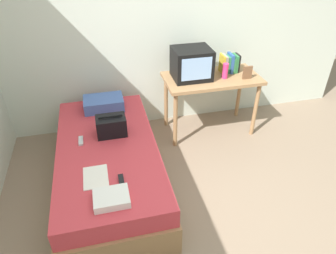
{
  "coord_description": "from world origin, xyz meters",
  "views": [
    {
      "loc": [
        -0.8,
        -1.66,
        2.34
      ],
      "look_at": [
        -0.16,
        0.96,
        0.53
      ],
      "focal_mm": 32.88,
      "sensor_mm": 36.0,
      "label": 1
    }
  ],
  "objects_px": {
    "book_row": "(230,64)",
    "remote_silver": "(81,141)",
    "water_bottle": "(225,71)",
    "folded_towel": "(111,198)",
    "tv": "(192,64)",
    "handbag": "(111,126)",
    "desk": "(211,84)",
    "picture_frame": "(247,73)",
    "magazine": "(96,177)",
    "remote_dark": "(121,181)",
    "bed": "(109,165)",
    "pillow": "(104,103)"
  },
  "relations": [
    {
      "from": "desk",
      "to": "book_row",
      "type": "xyz_separation_m",
      "value": [
        0.25,
        0.1,
        0.21
      ]
    },
    {
      "from": "tv",
      "to": "handbag",
      "type": "bearing_deg",
      "value": -150.67
    },
    {
      "from": "book_row",
      "to": "folded_towel",
      "type": "relative_size",
      "value": 0.83
    },
    {
      "from": "tv",
      "to": "magazine",
      "type": "xyz_separation_m",
      "value": [
        -1.22,
        -1.2,
        -0.44
      ]
    },
    {
      "from": "book_row",
      "to": "desk",
      "type": "bearing_deg",
      "value": -159.37
    },
    {
      "from": "remote_silver",
      "to": "desk",
      "type": "bearing_deg",
      "value": 20.55
    },
    {
      "from": "pillow",
      "to": "folded_towel",
      "type": "bearing_deg",
      "value": -91.66
    },
    {
      "from": "tv",
      "to": "handbag",
      "type": "xyz_separation_m",
      "value": [
        -1.02,
        -0.57,
        -0.35
      ]
    },
    {
      "from": "book_row",
      "to": "magazine",
      "type": "distance_m",
      "value": 2.17
    },
    {
      "from": "desk",
      "to": "picture_frame",
      "type": "xyz_separation_m",
      "value": [
        0.38,
        -0.15,
        0.18
      ]
    },
    {
      "from": "tv",
      "to": "pillow",
      "type": "xyz_separation_m",
      "value": [
        -1.07,
        -0.02,
        -0.38
      ]
    },
    {
      "from": "bed",
      "to": "handbag",
      "type": "bearing_deg",
      "value": 68.23
    },
    {
      "from": "handbag",
      "to": "remote_dark",
      "type": "height_order",
      "value": "handbag"
    },
    {
      "from": "desk",
      "to": "folded_towel",
      "type": "height_order",
      "value": "desk"
    },
    {
      "from": "picture_frame",
      "to": "remote_silver",
      "type": "distance_m",
      "value": 2.06
    },
    {
      "from": "water_bottle",
      "to": "remote_dark",
      "type": "bearing_deg",
      "value": -139.35
    },
    {
      "from": "desk",
      "to": "tv",
      "type": "distance_m",
      "value": 0.38
    },
    {
      "from": "remote_dark",
      "to": "magazine",
      "type": "bearing_deg",
      "value": 152.5
    },
    {
      "from": "water_bottle",
      "to": "magazine",
      "type": "distance_m",
      "value": 1.98
    },
    {
      "from": "remote_dark",
      "to": "desk",
      "type": "bearing_deg",
      "value": 45.01
    },
    {
      "from": "folded_towel",
      "to": "magazine",
      "type": "bearing_deg",
      "value": 109.95
    },
    {
      "from": "tv",
      "to": "handbag",
      "type": "relative_size",
      "value": 1.47
    },
    {
      "from": "remote_silver",
      "to": "handbag",
      "type": "bearing_deg",
      "value": 11.11
    },
    {
      "from": "picture_frame",
      "to": "handbag",
      "type": "distance_m",
      "value": 1.72
    },
    {
      "from": "bed",
      "to": "folded_towel",
      "type": "relative_size",
      "value": 7.14
    },
    {
      "from": "handbag",
      "to": "magazine",
      "type": "relative_size",
      "value": 1.03
    },
    {
      "from": "remote_dark",
      "to": "bed",
      "type": "bearing_deg",
      "value": 98.69
    },
    {
      "from": "book_row",
      "to": "remote_silver",
      "type": "bearing_deg",
      "value": -159.44
    },
    {
      "from": "tv",
      "to": "remote_silver",
      "type": "distance_m",
      "value": 1.54
    },
    {
      "from": "handbag",
      "to": "remote_silver",
      "type": "height_order",
      "value": "handbag"
    },
    {
      "from": "book_row",
      "to": "pillow",
      "type": "relative_size",
      "value": 0.51
    },
    {
      "from": "folded_towel",
      "to": "picture_frame",
      "type": "bearing_deg",
      "value": 37.0
    },
    {
      "from": "pillow",
      "to": "handbag",
      "type": "relative_size",
      "value": 1.51
    },
    {
      "from": "bed",
      "to": "book_row",
      "type": "distance_m",
      "value": 1.91
    },
    {
      "from": "picture_frame",
      "to": "pillow",
      "type": "bearing_deg",
      "value": 174.47
    },
    {
      "from": "bed",
      "to": "book_row",
      "type": "relative_size",
      "value": 8.6
    },
    {
      "from": "pillow",
      "to": "picture_frame",
      "type": "bearing_deg",
      "value": -5.53
    },
    {
      "from": "water_bottle",
      "to": "folded_towel",
      "type": "distance_m",
      "value": 2.08
    },
    {
      "from": "book_row",
      "to": "picture_frame",
      "type": "distance_m",
      "value": 0.28
    },
    {
      "from": "magazine",
      "to": "desk",
      "type": "bearing_deg",
      "value": 38.1
    },
    {
      "from": "water_bottle",
      "to": "handbag",
      "type": "distance_m",
      "value": 1.51
    },
    {
      "from": "picture_frame",
      "to": "handbag",
      "type": "xyz_separation_m",
      "value": [
        -1.66,
        -0.39,
        -0.24
      ]
    },
    {
      "from": "water_bottle",
      "to": "book_row",
      "type": "height_order",
      "value": "book_row"
    },
    {
      "from": "desk",
      "to": "pillow",
      "type": "xyz_separation_m",
      "value": [
        -1.32,
        0.02,
        -0.1
      ]
    },
    {
      "from": "handbag",
      "to": "remote_silver",
      "type": "bearing_deg",
      "value": -168.89
    },
    {
      "from": "pillow",
      "to": "magazine",
      "type": "relative_size",
      "value": 1.56
    },
    {
      "from": "tv",
      "to": "water_bottle",
      "type": "bearing_deg",
      "value": -14.78
    },
    {
      "from": "tv",
      "to": "folded_towel",
      "type": "xyz_separation_m",
      "value": [
        -1.11,
        -1.5,
        -0.41
      ]
    },
    {
      "from": "water_bottle",
      "to": "handbag",
      "type": "relative_size",
      "value": 0.61
    },
    {
      "from": "desk",
      "to": "magazine",
      "type": "distance_m",
      "value": 1.88
    }
  ]
}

